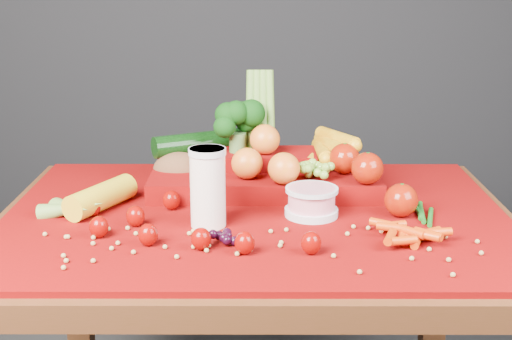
{
  "coord_description": "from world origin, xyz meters",
  "views": [
    {
      "loc": [
        0.0,
        -1.41,
        1.27
      ],
      "look_at": [
        0.0,
        0.02,
        0.85
      ],
      "focal_mm": 50.0,
      "sensor_mm": 36.0,
      "label": 1
    }
  ],
  "objects_px": {
    "table": "(256,260)",
    "produce_mound": "(273,166)",
    "milk_glass": "(208,185)",
    "yogurt_bowl": "(312,201)"
  },
  "relations": [
    {
      "from": "table",
      "to": "yogurt_bowl",
      "type": "distance_m",
      "value": 0.18
    },
    {
      "from": "table",
      "to": "produce_mound",
      "type": "distance_m",
      "value": 0.23
    },
    {
      "from": "table",
      "to": "yogurt_bowl",
      "type": "relative_size",
      "value": 9.88
    },
    {
      "from": "yogurt_bowl",
      "to": "produce_mound",
      "type": "height_order",
      "value": "produce_mound"
    },
    {
      "from": "yogurt_bowl",
      "to": "produce_mound",
      "type": "relative_size",
      "value": 0.19
    },
    {
      "from": "table",
      "to": "yogurt_bowl",
      "type": "xyz_separation_m",
      "value": [
        0.12,
        -0.02,
        0.14
      ]
    },
    {
      "from": "yogurt_bowl",
      "to": "produce_mound",
      "type": "distance_m",
      "value": 0.19
    },
    {
      "from": "milk_glass",
      "to": "produce_mound",
      "type": "bearing_deg",
      "value": 60.09
    },
    {
      "from": "yogurt_bowl",
      "to": "produce_mound",
      "type": "xyz_separation_m",
      "value": [
        -0.08,
        0.17,
        0.03
      ]
    },
    {
      "from": "table",
      "to": "produce_mound",
      "type": "bearing_deg",
      "value": 76.25
    }
  ]
}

